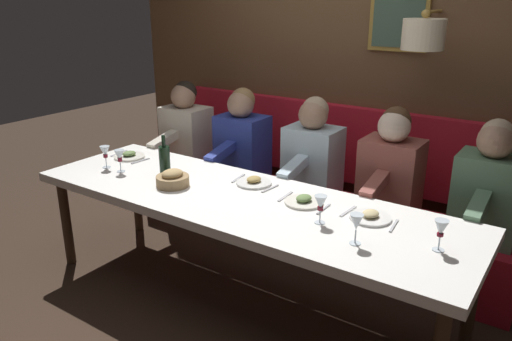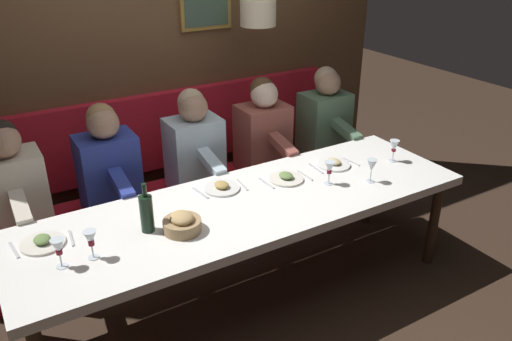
% 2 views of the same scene
% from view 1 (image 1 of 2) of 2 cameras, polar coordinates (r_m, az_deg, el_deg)
% --- Properties ---
extents(ground_plane, '(12.00, 12.00, 0.00)m').
position_cam_1_polar(ground_plane, '(3.50, -1.66, -14.31)').
color(ground_plane, '#332319').
extents(dining_table, '(0.90, 2.93, 0.74)m').
position_cam_1_polar(dining_table, '(3.18, -1.78, -4.03)').
color(dining_table, white).
rests_on(dining_table, ground_plane).
extents(banquette_bench, '(0.52, 3.13, 0.45)m').
position_cam_1_polar(banquette_bench, '(4.05, 5.75, -5.82)').
color(banquette_bench, red).
rests_on(banquette_bench, ground_plane).
extents(back_wall_panel, '(0.59, 4.33, 2.90)m').
position_cam_1_polar(back_wall_panel, '(4.22, 10.24, 11.17)').
color(back_wall_panel, brown).
rests_on(back_wall_panel, ground_plane).
extents(diner_nearest, '(0.60, 0.40, 0.79)m').
position_cam_1_polar(diner_nearest, '(3.45, 25.04, -1.59)').
color(diner_nearest, '#567A5B').
rests_on(diner_nearest, banquette_bench).
extents(diner_near, '(0.60, 0.40, 0.79)m').
position_cam_1_polar(diner_near, '(3.59, 15.15, 0.35)').
color(diner_near, '#934C42').
rests_on(diner_near, banquette_bench).
extents(diner_middle, '(0.60, 0.40, 0.79)m').
position_cam_1_polar(diner_middle, '(3.82, 6.46, 2.06)').
color(diner_middle, silver).
rests_on(diner_middle, banquette_bench).
extents(diner_far, '(0.60, 0.40, 0.79)m').
position_cam_1_polar(diner_far, '(4.16, -1.63, 3.60)').
color(diner_far, '#283893').
rests_on(diner_far, banquette_bench).
extents(diner_farthest, '(0.60, 0.40, 0.79)m').
position_cam_1_polar(diner_farthest, '(4.54, -8.02, 4.76)').
color(diner_farthest, beige).
rests_on(diner_farthest, banquette_bench).
extents(place_setting_0, '(0.24, 0.33, 0.05)m').
position_cam_1_polar(place_setting_0, '(3.37, -0.25, -1.29)').
color(place_setting_0, silver).
rests_on(place_setting_0, dining_table).
extents(place_setting_1, '(0.24, 0.32, 0.05)m').
position_cam_1_polar(place_setting_1, '(4.04, -14.26, 1.65)').
color(place_setting_1, silver).
rests_on(place_setting_1, dining_table).
extents(place_setting_2, '(0.24, 0.31, 0.05)m').
position_cam_1_polar(place_setting_2, '(3.07, 5.48, -3.48)').
color(place_setting_2, silver).
rests_on(place_setting_2, dining_table).
extents(place_setting_3, '(0.24, 0.32, 0.05)m').
position_cam_1_polar(place_setting_3, '(2.92, 12.92, -5.14)').
color(place_setting_3, white).
rests_on(place_setting_3, dining_table).
extents(wine_glass_0, '(0.07, 0.07, 0.16)m').
position_cam_1_polar(wine_glass_0, '(2.63, 20.36, -6.30)').
color(wine_glass_0, silver).
rests_on(wine_glass_0, dining_table).
extents(wine_glass_1, '(0.07, 0.07, 0.16)m').
position_cam_1_polar(wine_glass_1, '(2.58, 11.39, -5.88)').
color(wine_glass_1, silver).
rests_on(wine_glass_1, dining_table).
extents(wine_glass_2, '(0.07, 0.07, 0.16)m').
position_cam_1_polar(wine_glass_2, '(3.70, -15.31, 1.56)').
color(wine_glass_2, silver).
rests_on(wine_glass_2, dining_table).
extents(wine_glass_3, '(0.07, 0.07, 0.16)m').
position_cam_1_polar(wine_glass_3, '(3.82, -16.84, 1.97)').
color(wine_glass_3, silver).
rests_on(wine_glass_3, dining_table).
extents(wine_glass_4, '(0.07, 0.07, 0.16)m').
position_cam_1_polar(wine_glass_4, '(2.78, 7.38, -3.80)').
color(wine_glass_4, silver).
rests_on(wine_glass_4, dining_table).
extents(wine_bottle, '(0.08, 0.08, 0.30)m').
position_cam_1_polar(wine_bottle, '(3.53, -10.39, 1.08)').
color(wine_bottle, black).
rests_on(wine_bottle, dining_table).
extents(bread_bowl, '(0.22, 0.22, 0.12)m').
position_cam_1_polar(bread_bowl, '(3.37, -9.51, -0.96)').
color(bread_bowl, '#9E7F56').
rests_on(bread_bowl, dining_table).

